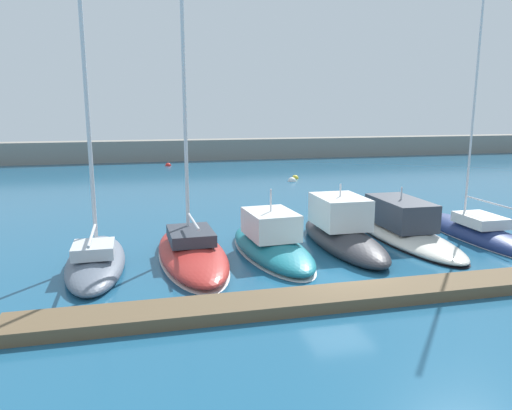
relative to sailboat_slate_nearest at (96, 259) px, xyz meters
name	(u,v)px	position (x,y,z in m)	size (l,w,h in m)	color
ground_plane	(339,279)	(9.27, -3.66, -0.38)	(120.00, 120.00, 0.00)	#1E567A
dock_pier	(364,295)	(9.27, -5.84, -0.18)	(23.23, 1.63, 0.41)	brown
breakwater_seawall	(199,150)	(9.27, 40.57, 0.88)	(108.00, 2.74, 2.53)	gray
sailboat_slate_nearest	(96,259)	(0.00, 0.00, 0.00)	(2.42, 7.64, 12.74)	slate
sailboat_red_second	(192,249)	(4.00, 0.21, 0.05)	(3.12, 8.86, 17.27)	#B72D28
motorboat_teal_third	(271,242)	(7.59, 0.19, 0.14)	(3.27, 8.06, 3.19)	#19707F
motorboat_charcoal_fourth	(342,231)	(11.19, 0.55, 0.36)	(2.51, 8.16, 3.23)	#2D2D33
motorboat_ivory_fifth	(401,227)	(14.82, 1.40, 0.14)	(3.01, 10.26, 2.79)	silver
sailboat_navy_sixth	(474,232)	(18.53, 0.54, -0.12)	(2.42, 9.76, 15.82)	navy
mooring_buoy_yellow	(295,178)	(15.96, 22.30, -0.38)	(0.64, 0.64, 0.64)	yellow
mooring_buoy_white	(292,181)	(15.14, 20.72, -0.38)	(0.74, 0.74, 0.74)	white
mooring_buoy_red	(168,166)	(5.06, 35.01, -0.38)	(0.67, 0.67, 0.67)	red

